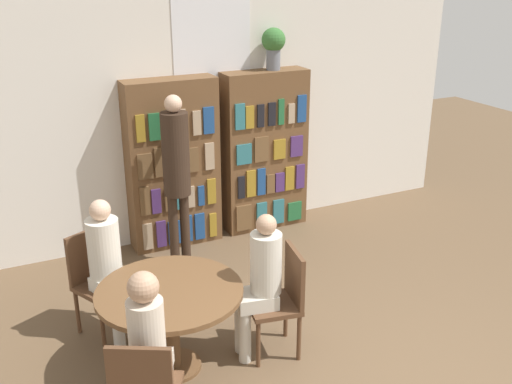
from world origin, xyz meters
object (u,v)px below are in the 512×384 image
Objects in this scene: chair_far_side at (282,296)px; seated_reader_left at (108,261)px; flower_vase at (273,44)px; chair_left_side at (97,277)px; bookshelf_right at (265,151)px; librarian_standing at (176,165)px; seated_reader_back at (149,345)px; reading_table at (170,304)px; seated_reader_right at (260,279)px; bookshelf_left at (173,165)px.

seated_reader_left is at bearing 66.24° from chair_far_side.
flower_vase is 3.21m from chair_left_side.
bookshelf_right is 1.03× the size of librarian_standing.
flower_vase is 3.07m from chair_far_side.
librarian_standing is (-1.25, -0.50, 0.17)m from bookshelf_right.
seated_reader_back is (-1.22, -0.47, 0.21)m from chair_far_side.
reading_table is (-1.89, -2.18, -0.35)m from bookshelf_right.
seated_reader_right reaches higher than chair_left_side.
librarian_standing reaches higher than seated_reader_right.
reading_table is at bearing 90.00° from seated_reader_right.
flower_vase is at bearing 78.47° from seated_reader_back.
chair_far_side is at bearing -82.36° from librarian_standing.
bookshelf_left is 1.88m from seated_reader_left.
seated_reader_right is (0.70, -0.13, 0.11)m from reading_table.
chair_left_side is (-0.39, 0.81, -0.07)m from reading_table.
seated_reader_left is at bearing -146.43° from flower_vase.
reading_table is 0.90× the size of seated_reader_left.
chair_left_side is 1.00× the size of chair_far_side.
seated_reader_left is (-1.20, 0.81, 0.20)m from chair_far_side.
flower_vase is 3.93m from seated_reader_back.
librarian_standing reaches higher than reading_table.
chair_left_side is 1.60m from chair_far_side.
chair_left_side is at bearing -130.26° from bookshelf_left.
seated_reader_left is 0.98× the size of seated_reader_back.
chair_far_side is at bearing -90.00° from seated_reader_right.
reading_table is 0.73m from seated_reader_back.
bookshelf_right is 2.90m from reading_table.
bookshelf_left is 1.12m from bookshelf_right.
seated_reader_back is (-1.10, -2.81, -0.22)m from bookshelf_left.
librarian_standing is at bearing 95.18° from seated_reader_back.
chair_left_side is 1.46m from seated_reader_back.
bookshelf_right is 2.08× the size of chair_left_side.
seated_reader_back is at bearing -112.98° from librarian_standing.
seated_reader_right is (1.02, -0.77, -0.02)m from seated_reader_left.
seated_reader_left reaches higher than chair_left_side.
seated_reader_right is at bearing -91.47° from bookshelf_left.
bookshelf_left is 4.05× the size of flower_vase.
seated_reader_right reaches higher than reading_table.
bookshelf_left is at bearing 13.15° from chair_far_side.
reading_table is 0.62× the size of librarian_standing.
reading_table is 1.24× the size of chair_left_side.
bookshelf_right is 1.23m from flower_vase.
librarian_standing reaches higher than chair_left_side.
reading_table is 1.24× the size of chair_far_side.
seated_reader_back is at bearing -128.43° from bookshelf_right.
seated_reader_left is at bearing 62.91° from seated_reader_right.
bookshelf_right is at bearing -13.09° from chair_far_side.
seated_reader_back is at bearing 66.32° from chair_left_side.
seated_reader_back is (-2.33, -2.81, -1.44)m from flower_vase.
seated_reader_left reaches higher than reading_table.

